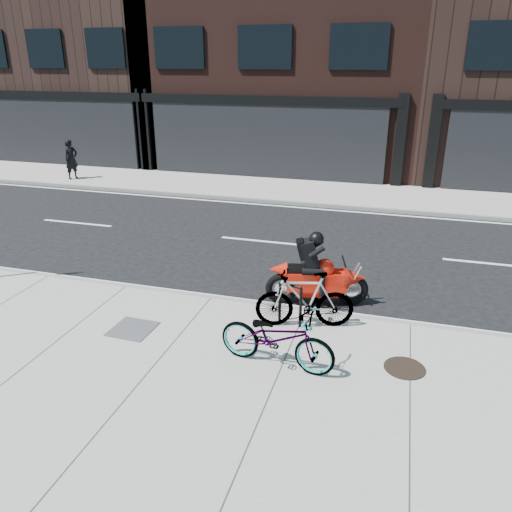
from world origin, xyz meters
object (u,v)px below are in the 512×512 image
(bicycle_front, at_px, (277,338))
(utility_grate, at_px, (133,329))
(bike_rack, at_px, (290,301))
(motorcycle, at_px, (322,275))
(bicycle_rear, at_px, (305,300))
(pedestrian, at_px, (71,159))
(manhole_cover, at_px, (405,368))

(bicycle_front, xyz_separation_m, utility_grate, (-2.83, 0.38, -0.50))
(bike_rack, relative_size, utility_grate, 1.09)
(bicycle_front, xyz_separation_m, motorcycle, (0.29, 2.63, 0.01))
(bicycle_rear, bearing_deg, pedestrian, -143.77)
(bicycle_rear, bearing_deg, utility_grate, -85.92)
(manhole_cover, bearing_deg, utility_grate, -178.81)
(bicycle_front, xyz_separation_m, pedestrian, (-11.43, 10.88, 0.30))
(motorcycle, distance_m, manhole_cover, 2.80)
(motorcycle, relative_size, manhole_cover, 3.19)
(manhole_cover, bearing_deg, pedestrian, 142.28)
(bike_rack, xyz_separation_m, manhole_cover, (2.10, -0.91, -0.47))
(bicycle_rear, distance_m, utility_grate, 3.21)
(motorcycle, xyz_separation_m, manhole_cover, (1.72, -2.16, -0.51))
(utility_grate, bearing_deg, manhole_cover, 1.19)
(bicycle_rear, bearing_deg, bicycle_front, -21.86)
(bike_rack, relative_size, bicycle_rear, 0.45)
(motorcycle, xyz_separation_m, pedestrian, (-11.73, 8.24, 0.29))
(bike_rack, distance_m, bicycle_rear, 0.28)
(motorcycle, bearing_deg, pedestrian, 131.39)
(bicycle_front, height_order, motorcycle, motorcycle)
(bicycle_rear, bearing_deg, motorcycle, 160.29)
(bike_rack, bearing_deg, pedestrian, 140.09)
(pedestrian, bearing_deg, manhole_cover, -107.65)
(pedestrian, height_order, utility_grate, pedestrian)
(motorcycle, relative_size, utility_grate, 2.80)
(bike_rack, xyz_separation_m, motorcycle, (0.38, 1.25, 0.03))
(bike_rack, distance_m, motorcycle, 1.30)
(manhole_cover, bearing_deg, motorcycle, 128.52)
(pedestrian, xyz_separation_m, manhole_cover, (13.44, -10.40, -0.80))
(manhole_cover, xyz_separation_m, utility_grate, (-4.83, -0.10, 0.00))
(pedestrian, distance_m, utility_grate, 13.60)
(bike_rack, relative_size, manhole_cover, 1.24)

